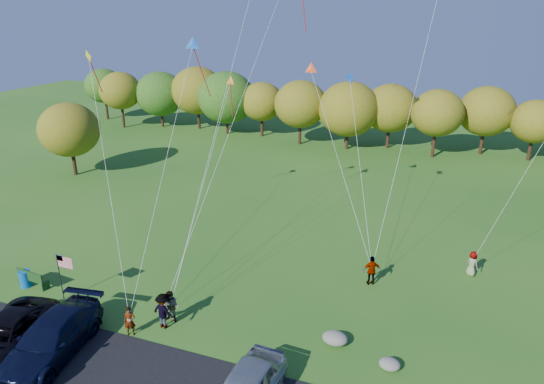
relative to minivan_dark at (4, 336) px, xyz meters
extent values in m
plane|color=#28601B|center=(6.85, 3.88, -0.87)|extent=(140.00, 140.00, 0.00)
cylinder|color=#3A2115|center=(-28.75, 41.94, 0.52)|extent=(0.36, 0.36, 2.77)
ellipsoid|color=#466F1B|center=(-28.75, 41.94, 3.70)|extent=(5.53, 5.53, 4.97)
cylinder|color=#3A2115|center=(-22.49, 41.80, 0.27)|extent=(0.36, 0.36, 2.28)
ellipsoid|color=#466F1B|center=(-22.49, 41.80, 3.23)|extent=(5.61, 5.61, 5.05)
cylinder|color=#3A2115|center=(-18.24, 41.04, 0.50)|extent=(0.36, 0.36, 2.73)
ellipsoid|color=#466F1B|center=(-18.24, 41.04, 3.79)|extent=(5.93, 5.93, 5.34)
cylinder|color=#3A2115|center=(-13.44, 40.41, 0.53)|extent=(0.36, 0.36, 2.79)
ellipsoid|color=#466F1B|center=(-13.44, 40.41, 3.50)|extent=(4.85, 4.85, 4.37)
cylinder|color=#3A2115|center=(-7.98, 42.62, 0.64)|extent=(0.36, 0.36, 3.01)
ellipsoid|color=#1C5616|center=(-7.98, 42.62, 4.03)|extent=(5.80, 5.80, 5.22)
cylinder|color=#3A2115|center=(-3.09, 41.57, 0.43)|extent=(0.36, 0.36, 2.59)
ellipsoid|color=#466F1B|center=(-3.09, 41.57, 4.04)|extent=(7.13, 7.13, 6.42)
cylinder|color=#3A2115|center=(1.68, 40.27, 0.37)|extent=(0.36, 0.36, 2.48)
ellipsoid|color=#466F1B|center=(1.68, 40.27, 3.54)|extent=(5.95, 5.95, 5.36)
cylinder|color=#3A2115|center=(6.15, 40.59, 0.44)|extent=(0.36, 0.36, 2.62)
ellipsoid|color=#1C5616|center=(6.15, 40.59, 3.49)|extent=(5.34, 5.34, 4.81)
cylinder|color=#3A2115|center=(12.45, 40.56, 0.68)|extent=(0.36, 0.36, 3.09)
ellipsoid|color=#1C5616|center=(12.45, 40.56, 4.15)|extent=(5.93, 5.93, 5.34)
cylinder|color=#3A2115|center=(17.49, 43.50, 0.40)|extent=(0.36, 0.36, 2.53)
ellipsoid|color=#1C5616|center=(17.49, 43.50, 3.77)|extent=(6.46, 6.46, 5.82)
cylinder|color=#3A2115|center=(21.40, 43.84, 0.47)|extent=(0.36, 0.36, 2.67)
ellipsoid|color=#1C5616|center=(21.40, 43.84, 4.00)|extent=(6.75, 6.75, 6.07)
cylinder|color=#3A2115|center=(26.11, 40.47, 0.50)|extent=(0.36, 0.36, 2.74)
ellipsoid|color=#1C5616|center=(26.11, 40.47, 3.52)|extent=(5.07, 5.07, 4.56)
cylinder|color=#3A2115|center=(-15.15, 21.88, 0.43)|extent=(0.36, 0.36, 2.60)
ellipsoid|color=#466F1B|center=(-15.15, 21.88, 3.55)|extent=(5.60, 5.60, 5.04)
imported|color=black|center=(0.00, 0.00, 0.00)|extent=(3.65, 6.18, 1.61)
imported|color=black|center=(2.24, 0.55, 0.07)|extent=(3.27, 6.30, 1.75)
imported|color=#4C4C59|center=(4.68, 3.08, -0.09)|extent=(0.67, 0.58, 1.55)
imported|color=#4C4C59|center=(6.00, 4.73, 0.01)|extent=(0.89, 0.71, 1.75)
imported|color=#4C4C59|center=(5.89, 4.19, 0.08)|extent=(1.29, 0.83, 1.89)
imported|color=#4C4C59|center=(14.98, 11.90, 0.03)|extent=(1.14, 0.85, 1.80)
imported|color=#4C4C59|center=(20.44, 14.98, -0.07)|extent=(0.92, 0.89, 1.59)
cube|color=#1A3F17|center=(-3.22, 4.83, -0.40)|extent=(2.02, 0.35, 0.07)
cube|color=#1A3F17|center=(-3.22, 4.63, -0.06)|extent=(2.01, 0.28, 0.62)
cube|color=#1A3F17|center=(-4.06, 4.83, -0.63)|extent=(0.14, 0.51, 0.47)
cube|color=#1A3F17|center=(-2.37, 4.83, -0.63)|extent=(0.14, 0.51, 0.47)
cylinder|color=#0B58AF|center=(-3.71, 4.72, -0.38)|extent=(0.65, 0.65, 0.98)
cylinder|color=black|center=(-0.71, 4.41, 0.52)|extent=(0.05, 0.05, 2.78)
cube|color=red|center=(-0.21, 4.41, 1.52)|extent=(1.00, 0.67, 0.02)
cube|color=navy|center=(-0.51, 4.42, 1.72)|extent=(0.40, 0.02, 0.31)
ellipsoid|color=gray|center=(14.27, 5.91, -0.56)|extent=(1.25, 0.98, 0.62)
ellipsoid|color=gray|center=(16.96, 5.06, -0.62)|extent=(0.96, 0.80, 0.50)
cone|color=#1252B4|center=(3.73, 12.49, 12.26)|extent=(1.05, 0.72, 0.90)
cone|color=#FF4810|center=(9.11, 18.51, 10.44)|extent=(0.92, 0.40, 0.86)
cube|color=#F6FF15|center=(-2.54, 11.04, 11.52)|extent=(0.66, 0.37, 0.72)
cube|color=blue|center=(11.86, 17.89, 10.08)|extent=(0.60, 0.56, 0.77)
cone|color=orange|center=(3.73, 17.39, 9.52)|extent=(0.79, 0.37, 0.73)
camera|label=1|loc=(18.12, -13.09, 14.24)|focal=32.00mm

